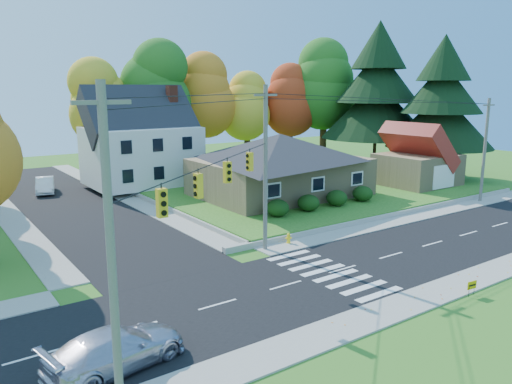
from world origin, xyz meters
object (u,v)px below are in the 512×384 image
(silver_sedan, at_px, (116,349))
(white_car, at_px, (45,185))
(fire_hydrant, at_px, (289,239))
(ranch_house, at_px, (280,164))

(silver_sedan, relative_size, white_car, 1.13)
(white_car, relative_size, fire_hydrant, 6.28)
(silver_sedan, relative_size, fire_hydrant, 7.12)
(ranch_house, xyz_separation_m, fire_hydrant, (-7.57, -10.70, -2.92))
(ranch_house, relative_size, silver_sedan, 2.85)
(ranch_house, height_order, silver_sedan, ranch_house)
(silver_sedan, height_order, fire_hydrant, silver_sedan)
(silver_sedan, distance_m, fire_hydrant, 16.12)
(fire_hydrant, bearing_deg, white_car, 109.20)
(silver_sedan, xyz_separation_m, white_car, (5.10, 33.63, 0.00))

